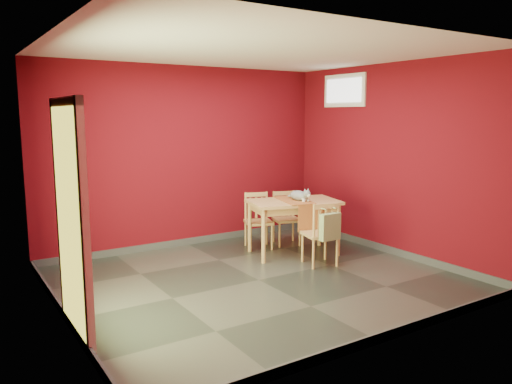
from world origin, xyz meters
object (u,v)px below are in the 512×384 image
chair_far_right (286,217)px  tote_bag (330,227)px  dining_table (294,207)px  cat (299,194)px  picture_frame (320,220)px  chair_near (321,233)px  chair_far_left (258,220)px

chair_far_right → tote_bag: (-0.31, -1.38, 0.15)m
dining_table → chair_far_right: bearing=64.4°
chair_far_right → cat: size_ratio=2.03×
cat → picture_frame: size_ratio=0.89×
chair_near → picture_frame: bearing=50.4°
chair_far_left → chair_far_right: chair_far_left is taller
chair_near → tote_bag: 0.25m
chair_far_right → cat: (-0.19, -0.58, 0.47)m
cat → picture_frame: bearing=34.1°
picture_frame → chair_far_left: bearing=-172.3°
chair_far_left → chair_near: (0.20, -1.22, 0.02)m
chair_far_right → cat: bearing=-108.6°
chair_far_right → tote_bag: chair_far_right is taller
chair_far_right → picture_frame: chair_far_right is taller
dining_table → chair_far_right: chair_far_right is taller
chair_near → picture_frame: size_ratio=1.92×
chair_far_left → picture_frame: 1.39m
chair_far_left → chair_far_right: bearing=-5.6°
chair_far_right → chair_near: chair_near is taller
chair_far_left → dining_table: bearing=-68.4°
tote_bag → cat: (0.11, 0.80, 0.31)m
chair_far_right → tote_bag: bearing=-102.7°
chair_near → picture_frame: 1.83m
dining_table → chair_far_left: size_ratio=1.68×
dining_table → chair_far_right: 0.65m
tote_bag → picture_frame: 2.03m
chair_near → picture_frame: chair_near is taller
chair_far_left → chair_near: size_ratio=0.96×
chair_far_left → chair_near: bearing=-80.4°
chair_far_right → dining_table: bearing=-115.6°
dining_table → chair_near: size_ratio=1.61×
cat → picture_frame: (1.08, 0.81, -0.66)m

